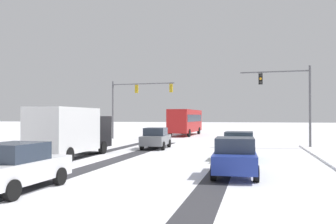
% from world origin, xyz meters
% --- Properties ---
extents(wheel_track_left_lane, '(1.15, 30.57, 0.01)m').
position_xyz_m(wheel_track_left_lane, '(-2.12, 13.90, 0.00)').
color(wheel_track_left_lane, '#38383D').
rests_on(wheel_track_left_lane, ground).
extents(wheel_track_right_lane, '(0.89, 30.57, 0.01)m').
position_xyz_m(wheel_track_right_lane, '(-4.64, 13.90, 0.00)').
color(wheel_track_right_lane, '#38383D').
rests_on(wheel_track_right_lane, ground).
extents(wheel_track_center, '(1.08, 30.57, 0.01)m').
position_xyz_m(wheel_track_center, '(4.19, 13.90, 0.00)').
color(wheel_track_center, '#38383D').
rests_on(wheel_track_center, ground).
extents(traffic_signal_near_right, '(5.44, 0.39, 6.50)m').
position_xyz_m(traffic_signal_near_right, '(8.46, 25.84, 4.39)').
color(traffic_signal_near_right, '#56565B').
rests_on(traffic_signal_near_right, ground).
extents(traffic_signal_far_left, '(7.36, 0.71, 6.50)m').
position_xyz_m(traffic_signal_far_left, '(-7.34, 33.63, 4.70)').
color(traffic_signal_far_left, '#56565B').
rests_on(traffic_signal_far_left, ground).
extents(car_grey_lead, '(2.02, 4.19, 1.62)m').
position_xyz_m(car_grey_lead, '(-1.79, 22.81, 0.82)').
color(car_grey_lead, slate).
rests_on(car_grey_lead, ground).
extents(car_dark_green_second, '(1.84, 4.11, 1.62)m').
position_xyz_m(car_dark_green_second, '(4.81, 17.09, 0.82)').
color(car_dark_green_second, '#194C2D').
rests_on(car_dark_green_second, ground).
extents(car_blue_third, '(1.96, 4.16, 1.62)m').
position_xyz_m(car_blue_third, '(4.88, 11.26, 0.82)').
color(car_blue_third, '#233899').
rests_on(car_blue_third, ground).
extents(car_white_fourth, '(1.93, 4.15, 1.62)m').
position_xyz_m(car_white_fourth, '(-2.07, 6.51, 0.82)').
color(car_white_fourth, silver).
rests_on(car_white_fourth, ground).
extents(bus_oncoming, '(2.80, 11.04, 3.38)m').
position_xyz_m(bus_oncoming, '(-3.22, 42.77, 1.99)').
color(bus_oncoming, '#B21E1E').
rests_on(bus_oncoming, ground).
extents(box_truck_delivery, '(2.42, 7.44, 3.02)m').
position_xyz_m(box_truck_delivery, '(-5.16, 15.84, 1.63)').
color(box_truck_delivery, black).
rests_on(box_truck_delivery, ground).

